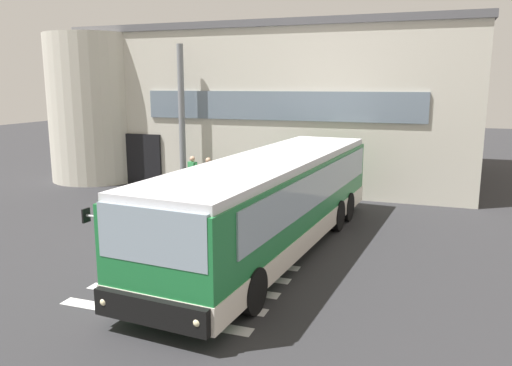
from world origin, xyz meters
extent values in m
cube|color=#2B2B2D|center=(0.00, 0.00, -0.01)|extent=(80.00, 90.00, 0.02)
cube|color=silver|center=(2.00, -6.00, 0.00)|extent=(4.40, 0.36, 0.01)
cube|color=silver|center=(2.00, -5.10, 0.00)|extent=(4.40, 0.36, 0.01)
cube|color=silver|center=(2.00, -4.20, 0.00)|extent=(4.40, 0.36, 0.01)
cube|color=silver|center=(2.00, -3.30, 0.00)|extent=(4.40, 0.36, 0.01)
cube|color=silver|center=(2.00, -2.40, 0.00)|extent=(4.40, 0.36, 0.01)
cube|color=beige|center=(0.00, 12.00, 3.51)|extent=(18.09, 12.00, 7.02)
cube|color=#56565B|center=(0.00, 12.00, 7.17)|extent=(18.29, 12.20, 0.30)
cylinder|color=beige|center=(-8.55, 6.50, 3.51)|extent=(4.40, 4.40, 7.02)
cube|color=black|center=(-5.55, 5.95, 1.20)|extent=(1.80, 0.16, 2.40)
cube|color=slate|center=(1.00, 5.96, 3.80)|extent=(12.09, 0.10, 1.20)
cylinder|color=slate|center=(-3.20, 5.40, 3.19)|extent=(0.28, 0.28, 6.38)
cube|color=#1E7238|center=(3.07, -1.09, 1.42)|extent=(3.50, 11.81, 2.15)
cube|color=silver|center=(3.07, -1.09, 0.62)|extent=(3.54, 11.85, 0.55)
cube|color=silver|center=(3.07, -1.09, 2.60)|extent=(3.38, 11.60, 0.20)
cube|color=#8C9EAD|center=(2.59, -6.84, 2.02)|extent=(2.35, 0.31, 1.05)
cube|color=#8C9EAD|center=(4.39, -0.90, 1.92)|extent=(0.90, 10.41, 0.95)
cube|color=#8C9EAD|center=(1.80, -0.69, 1.92)|extent=(0.90, 10.41, 0.95)
cube|color=black|center=(2.59, -6.84, 2.38)|extent=(2.15, 0.28, 0.28)
cube|color=black|center=(2.58, -6.97, 0.63)|extent=(2.46, 0.40, 0.52)
sphere|color=beige|center=(3.60, -7.10, 0.65)|extent=(0.18, 0.18, 0.18)
sphere|color=beige|center=(1.56, -6.93, 0.65)|extent=(0.18, 0.18, 0.18)
cylinder|color=#B7B7BF|center=(1.12, -6.52, 2.17)|extent=(0.40, 0.08, 0.05)
cube|color=black|center=(0.92, -6.50, 2.17)|extent=(0.06, 0.20, 0.28)
cylinder|color=black|center=(3.91, -5.20, 0.50)|extent=(0.38, 1.02, 1.00)
cylinder|color=black|center=(1.57, -5.00, 0.50)|extent=(0.38, 1.02, 1.00)
cylinder|color=black|center=(4.46, 1.42, 0.50)|extent=(0.38, 1.02, 1.00)
cylinder|color=black|center=(2.12, 1.62, 0.50)|extent=(0.38, 1.02, 1.00)
cylinder|color=black|center=(4.56, 2.72, 0.50)|extent=(0.38, 1.02, 1.00)
cylinder|color=black|center=(2.22, 2.91, 0.50)|extent=(0.38, 1.02, 1.00)
cylinder|color=#4C4233|center=(-2.31, 4.69, 0.42)|extent=(0.15, 0.15, 0.85)
cylinder|color=#4C4233|center=(-2.49, 4.77, 0.42)|extent=(0.15, 0.15, 0.85)
cube|color=#338C4C|center=(-2.40, 4.73, 1.14)|extent=(0.43, 0.35, 0.58)
sphere|color=tan|center=(-2.40, 4.73, 1.56)|extent=(0.23, 0.23, 0.23)
cylinder|color=#338C4C|center=(-2.17, 4.64, 1.09)|extent=(0.09, 0.09, 0.55)
cylinder|color=#338C4C|center=(-2.63, 4.82, 1.09)|extent=(0.09, 0.09, 0.55)
cylinder|color=#2D2D33|center=(-1.50, 4.64, 0.42)|extent=(0.15, 0.15, 0.85)
cylinder|color=#2D2D33|center=(-1.64, 4.50, 0.42)|extent=(0.15, 0.15, 0.85)
cube|color=#996633|center=(-1.57, 4.57, 1.14)|extent=(0.42, 0.42, 0.58)
sphere|color=tan|center=(-1.57, 4.57, 1.56)|extent=(0.23, 0.23, 0.23)
cylinder|color=#996633|center=(-1.40, 4.74, 1.09)|extent=(0.09, 0.09, 0.55)
cylinder|color=#996633|center=(-1.75, 4.39, 1.09)|extent=(0.09, 0.09, 0.55)
cube|color=black|center=(-1.69, 4.69, 1.12)|extent=(0.34, 0.34, 0.44)
cylinder|color=yellow|center=(-1.49, 3.60, 0.45)|extent=(0.18, 0.18, 0.90)
camera|label=1|loc=(7.25, -14.39, 4.71)|focal=35.28mm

